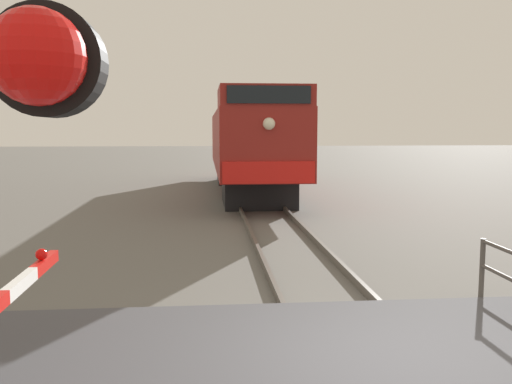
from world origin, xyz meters
TOP-DOWN VIEW (x-y plane):
  - ground_plane at (0.00, 0.00)m, footprint 160.00×160.00m
  - rail_track_left at (-0.72, 0.00)m, footprint 0.08×80.00m
  - rail_track_right at (0.72, 0.00)m, footprint 0.08×80.00m
  - road_surface at (0.00, 0.00)m, footprint 36.00×4.53m
  - locomotive at (0.00, 17.66)m, footprint 2.83×15.13m

SIDE VIEW (x-z plane):
  - ground_plane at x=0.00m, z-range 0.00..0.00m
  - rail_track_left at x=-0.72m, z-range 0.00..0.15m
  - rail_track_right at x=0.72m, z-range 0.00..0.15m
  - road_surface at x=0.00m, z-range 0.00..0.17m
  - locomotive at x=0.00m, z-range 0.05..4.00m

